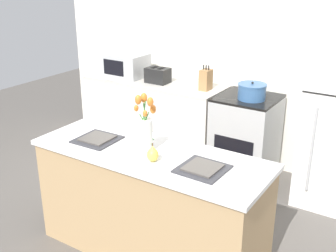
{
  "coord_description": "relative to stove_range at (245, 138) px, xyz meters",
  "views": [
    {
      "loc": [
        1.63,
        -2.28,
        2.16
      ],
      "look_at": [
        0.0,
        0.25,
        1.0
      ],
      "focal_mm": 45.0,
      "sensor_mm": 36.0,
      "label": 1
    }
  ],
  "objects": [
    {
      "name": "toaster",
      "position": [
        -1.08,
        -0.04,
        0.54
      ],
      "size": [
        0.28,
        0.18,
        0.17
      ],
      "color": "black",
      "rests_on": "back_counter"
    },
    {
      "name": "stove_range",
      "position": [
        0.0,
        0.0,
        0.0
      ],
      "size": [
        0.6,
        0.61,
        0.9
      ],
      "color": "#B2B5B7",
      "rests_on": "ground_plane"
    },
    {
      "name": "cooking_pot",
      "position": [
        0.06,
        -0.05,
        0.53
      ],
      "size": [
        0.28,
        0.28,
        0.18
      ],
      "color": "#386093",
      "rests_on": "stove_range"
    },
    {
      "name": "knife_block",
      "position": [
        -0.49,
        -0.01,
        0.56
      ],
      "size": [
        0.1,
        0.14,
        0.27
      ],
      "color": "#A37547",
      "rests_on": "back_counter"
    },
    {
      "name": "kitchen_island",
      "position": [
        -0.1,
        -1.6,
        -0.01
      ],
      "size": [
        1.8,
        0.66,
        0.88
      ],
      "color": "tan",
      "rests_on": "ground_plane"
    },
    {
      "name": "back_counter",
      "position": [
        -1.16,
        0.0,
        0.0
      ],
      "size": [
        1.68,
        0.6,
        0.9
      ],
      "color": "silver",
      "rests_on": "ground_plane"
    },
    {
      "name": "plate_setting_right",
      "position": [
        0.36,
        -1.64,
        0.44
      ],
      "size": [
        0.32,
        0.32,
        0.02
      ],
      "color": "#333338",
      "rests_on": "kitchen_island"
    },
    {
      "name": "microwave",
      "position": [
        -1.56,
        -0.0,
        0.59
      ],
      "size": [
        0.48,
        0.37,
        0.27
      ],
      "color": "#B7BABC",
      "rests_on": "back_counter"
    },
    {
      "name": "flower_vase",
      "position": [
        -0.13,
        -1.6,
        0.6
      ],
      "size": [
        0.16,
        0.15,
        0.44
      ],
      "color": "silver",
      "rests_on": "kitchen_island"
    },
    {
      "name": "plate_setting_left",
      "position": [
        -0.56,
        -1.64,
        0.44
      ],
      "size": [
        0.32,
        0.32,
        0.02
      ],
      "color": "#333338",
      "rests_on": "kitchen_island"
    },
    {
      "name": "back_wall",
      "position": [
        -0.1,
        0.4,
        0.9
      ],
      "size": [
        5.2,
        0.08,
        2.7
      ],
      "color": "silver",
      "rests_on": "ground_plane"
    },
    {
      "name": "ground_plane",
      "position": [
        -0.1,
        -1.6,
        -0.45
      ],
      "size": [
        10.0,
        10.0,
        0.0
      ],
      "primitive_type": "plane",
      "color": "#59544F"
    },
    {
      "name": "pear_figurine",
      "position": [
        0.01,
        -1.72,
        0.48
      ],
      "size": [
        0.08,
        0.08,
        0.14
      ],
      "color": "#E5CC4C",
      "rests_on": "kitchen_island"
    }
  ]
}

